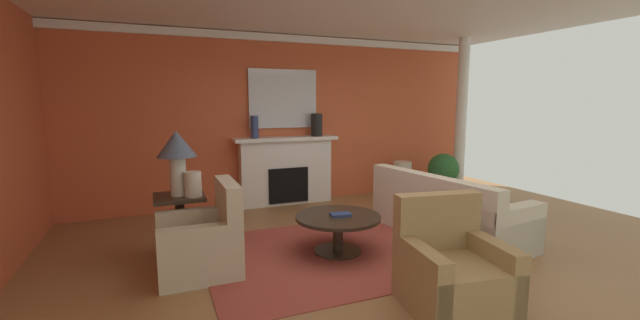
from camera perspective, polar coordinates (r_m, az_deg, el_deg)
The scene contains 19 objects.
ground_plane at distance 4.82m, azimuth 6.16°, elevation -13.36°, with size 9.33×9.33×0.00m, color olive.
wall_fireplace at distance 7.13m, azimuth -4.80°, elevation 5.69°, with size 7.78×0.12×2.91m, color #C65633.
crown_moulding at distance 7.12m, azimuth -4.74°, elevation 16.77°, with size 7.78×0.08×0.12m, color white.
area_rug at distance 4.90m, azimuth 2.53°, elevation -12.85°, with size 3.07×2.31×0.01m, color #993D33.
fireplace at distance 7.00m, azimuth -4.81°, elevation -1.75°, with size 1.80×0.35×1.17m.
mantel_mirror at distance 7.01m, azimuth -5.24°, elevation 8.63°, with size 1.20×0.04×0.99m, color silver.
sofa at distance 5.61m, azimuth 17.38°, elevation -7.33°, with size 1.16×2.20×0.85m.
armchair_near_window at distance 4.44m, azimuth -16.27°, elevation -11.33°, with size 0.80×0.80×0.95m.
armchair_facing_fireplace at distance 3.78m, azimuth 18.16°, elevation -14.99°, with size 0.91×0.91×0.95m.
coffee_table at distance 4.79m, azimuth 2.56°, elevation -9.18°, with size 1.00×1.00×0.45m.
side_table at distance 5.00m, azimuth -19.16°, elevation -8.11°, with size 0.56×0.56×0.70m.
table_lamp at distance 4.84m, azimuth -19.62°, elevation 1.31°, with size 0.44×0.44×0.75m.
vase_on_side_table at distance 4.79m, azimuth -17.53°, elevation -3.28°, with size 0.19×0.19×0.29m, color beige.
vase_mantel_left at distance 6.72m, azimuth -9.25°, elevation 4.63°, with size 0.13×0.13×0.37m, color navy.
vase_mantel_right at distance 7.05m, azimuth -0.49°, elevation 5.00°, with size 0.20×0.20×0.39m, color black.
vase_tall_corner at distance 7.72m, azimuth 11.52°, elevation -2.64°, with size 0.34×0.34×0.66m, color beige.
book_red_cover at distance 4.74m, azimuth 2.95°, elevation -7.72°, with size 0.24×0.15×0.03m, color navy.
potted_plant at distance 7.72m, azimuth 17.03°, elevation -1.63°, with size 0.56×0.56×0.83m.
column_white at distance 7.87m, azimuth 19.33°, elevation 5.50°, with size 0.20×0.20×2.91m, color white.
Camera 1 is at (-2.17, -3.92, 1.77)m, focal length 22.60 mm.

